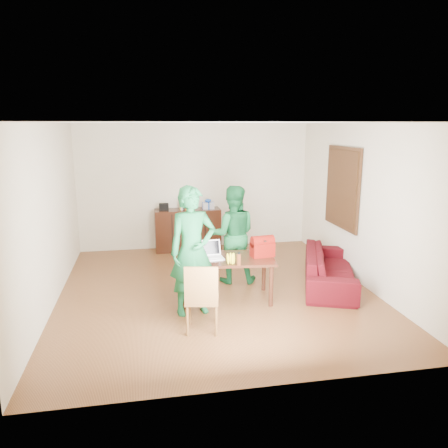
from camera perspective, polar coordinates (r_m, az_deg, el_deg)
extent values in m
cube|color=#482512|center=(7.29, -1.05, -9.09)|extent=(5.00, 5.50, 0.10)
cube|color=white|center=(6.76, -1.14, 13.51)|extent=(5.00, 5.50, 0.10)
cube|color=beige|center=(9.62, -3.84, 4.93)|extent=(5.00, 0.10, 2.70)
cube|color=beige|center=(4.23, 5.18, -5.41)|extent=(5.00, 0.10, 2.70)
cube|color=beige|center=(6.95, -22.32, 0.91)|extent=(0.10, 5.50, 2.70)
cube|color=beige|center=(7.72, 17.94, 2.36)|extent=(0.10, 5.50, 2.70)
cube|color=#3F2614|center=(8.26, 15.20, 4.60)|extent=(0.04, 1.28, 1.48)
cube|color=#493016|center=(8.25, 15.01, 4.60)|extent=(0.01, 1.18, 1.36)
cube|color=black|center=(9.49, -4.76, -0.74)|extent=(1.40, 0.45, 0.90)
cube|color=black|center=(9.34, -7.87, 2.23)|extent=(0.20, 0.14, 0.14)
cube|color=#B6B4BF|center=(9.43, -2.09, 2.45)|extent=(0.24, 0.22, 0.14)
ellipsoid|color=#1B4DB4|center=(9.41, -2.10, 3.08)|extent=(0.14, 0.14, 0.07)
cube|color=black|center=(6.73, 0.31, -4.57)|extent=(1.53, 0.96, 0.04)
cylinder|color=black|center=(6.51, -5.16, -8.39)|extent=(0.06, 0.06, 0.64)
cylinder|color=black|center=(6.62, 6.17, -8.06)|extent=(0.06, 0.06, 0.64)
cylinder|color=black|center=(7.12, -5.11, -6.49)|extent=(0.06, 0.06, 0.64)
cylinder|color=black|center=(7.22, 5.22, -6.22)|extent=(0.06, 0.06, 0.64)
cube|color=brown|center=(5.81, -2.86, -9.78)|extent=(0.50, 0.48, 0.05)
cube|color=brown|center=(5.55, -3.00, -8.01)|extent=(0.43, 0.11, 0.49)
imported|color=#156233|center=(6.19, -4.13, -3.54)|extent=(0.75, 0.57, 1.86)
imported|color=#145B2C|center=(7.46, 1.15, -1.36)|extent=(0.92, 0.77, 1.68)
cube|color=white|center=(6.66, -1.65, -4.49)|extent=(0.38, 0.28, 0.02)
cube|color=black|center=(6.62, -1.65, -3.42)|extent=(0.37, 0.12, 0.23)
cylinder|color=#542613|center=(6.33, 1.95, -4.57)|extent=(0.08, 0.08, 0.20)
cube|color=maroon|center=(6.78, 5.03, -3.17)|extent=(0.37, 0.25, 0.26)
imported|color=#370709|center=(7.66, 13.64, -5.60)|extent=(1.46, 2.18, 0.59)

